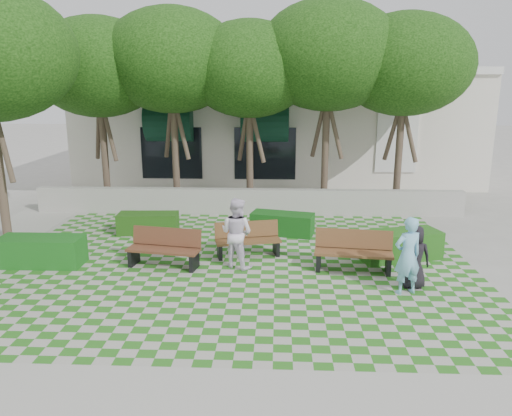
{
  "coord_description": "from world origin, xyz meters",
  "views": [
    {
      "loc": [
        1.05,
        -10.9,
        4.53
      ],
      "look_at": [
        0.5,
        1.5,
        1.4
      ],
      "focal_mm": 35.0,
      "sensor_mm": 36.0,
      "label": 1
    }
  ],
  "objects_px": {
    "hedge_midleft": "(148,223)",
    "person_blue": "(408,256)",
    "hedge_midright": "(282,224)",
    "person_dark": "(414,257)",
    "hedge_west": "(41,251)",
    "bench_mid": "(248,240)",
    "bench_east": "(353,252)",
    "person_white": "(237,233)",
    "bench_west": "(164,249)",
    "hedge_east": "(400,245)"
  },
  "relations": [
    {
      "from": "person_white",
      "to": "bench_mid",
      "type": "bearing_deg",
      "value": -76.92
    },
    {
      "from": "bench_east",
      "to": "hedge_midright",
      "type": "bearing_deg",
      "value": 127.15
    },
    {
      "from": "hedge_west",
      "to": "person_dark",
      "type": "height_order",
      "value": "person_dark"
    },
    {
      "from": "bench_mid",
      "to": "hedge_midleft",
      "type": "relative_size",
      "value": 1.0
    },
    {
      "from": "bench_west",
      "to": "person_dark",
      "type": "xyz_separation_m",
      "value": [
        5.92,
        -1.1,
        0.27
      ]
    },
    {
      "from": "hedge_east",
      "to": "hedge_midleft",
      "type": "xyz_separation_m",
      "value": [
        -7.21,
        1.97,
        -0.05
      ]
    },
    {
      "from": "hedge_midright",
      "to": "person_blue",
      "type": "distance_m",
      "value": 5.13
    },
    {
      "from": "hedge_midright",
      "to": "person_dark",
      "type": "bearing_deg",
      "value": -53.86
    },
    {
      "from": "hedge_midright",
      "to": "person_white",
      "type": "relative_size",
      "value": 1.06
    },
    {
      "from": "bench_mid",
      "to": "bench_west",
      "type": "relative_size",
      "value": 0.95
    },
    {
      "from": "hedge_east",
      "to": "hedge_west",
      "type": "bearing_deg",
      "value": -174.49
    },
    {
      "from": "hedge_east",
      "to": "person_dark",
      "type": "xyz_separation_m",
      "value": [
        -0.15,
        -1.94,
        0.36
      ]
    },
    {
      "from": "bench_east",
      "to": "person_white",
      "type": "relative_size",
      "value": 1.1
    },
    {
      "from": "bench_mid",
      "to": "bench_east",
      "type": "bearing_deg",
      "value": -33.23
    },
    {
      "from": "hedge_east",
      "to": "hedge_midleft",
      "type": "height_order",
      "value": "hedge_east"
    },
    {
      "from": "person_blue",
      "to": "bench_mid",
      "type": "bearing_deg",
      "value": -51.34
    },
    {
      "from": "bench_west",
      "to": "person_white",
      "type": "distance_m",
      "value": 1.88
    },
    {
      "from": "hedge_east",
      "to": "hedge_west",
      "type": "height_order",
      "value": "hedge_east"
    },
    {
      "from": "bench_mid",
      "to": "person_blue",
      "type": "bearing_deg",
      "value": -46.01
    },
    {
      "from": "bench_mid",
      "to": "hedge_east",
      "type": "relative_size",
      "value": 0.85
    },
    {
      "from": "person_white",
      "to": "person_dark",
      "type": "bearing_deg",
      "value": -167.68
    },
    {
      "from": "bench_east",
      "to": "hedge_west",
      "type": "height_order",
      "value": "bench_east"
    },
    {
      "from": "bench_mid",
      "to": "hedge_midleft",
      "type": "distance_m",
      "value": 3.72
    },
    {
      "from": "hedge_midright",
      "to": "hedge_west",
      "type": "xyz_separation_m",
      "value": [
        -6.15,
        -2.96,
        0.04
      ]
    },
    {
      "from": "hedge_midleft",
      "to": "person_blue",
      "type": "bearing_deg",
      "value": -31.89
    },
    {
      "from": "hedge_midleft",
      "to": "person_dark",
      "type": "xyz_separation_m",
      "value": [
        7.06,
        -3.91,
        0.41
      ]
    },
    {
      "from": "person_dark",
      "to": "person_white",
      "type": "xyz_separation_m",
      "value": [
        -4.09,
        1.14,
        0.16
      ]
    },
    {
      "from": "person_blue",
      "to": "bench_west",
      "type": "bearing_deg",
      "value": -32.81
    },
    {
      "from": "bench_west",
      "to": "hedge_midright",
      "type": "bearing_deg",
      "value": 54.23
    },
    {
      "from": "bench_west",
      "to": "hedge_midleft",
      "type": "xyz_separation_m",
      "value": [
        -1.14,
        2.81,
        -0.14
      ]
    },
    {
      "from": "hedge_east",
      "to": "hedge_midleft",
      "type": "distance_m",
      "value": 7.47
    },
    {
      "from": "bench_mid",
      "to": "hedge_west",
      "type": "xyz_separation_m",
      "value": [
        -5.2,
        -0.95,
        -0.07
      ]
    },
    {
      "from": "person_white",
      "to": "hedge_midright",
      "type": "bearing_deg",
      "value": -84.26
    },
    {
      "from": "bench_west",
      "to": "hedge_midleft",
      "type": "relative_size",
      "value": 1.05
    },
    {
      "from": "hedge_east",
      "to": "person_blue",
      "type": "xyz_separation_m",
      "value": [
        -0.39,
        -2.27,
        0.5
      ]
    },
    {
      "from": "hedge_midright",
      "to": "hedge_midleft",
      "type": "relative_size",
      "value": 1.04
    },
    {
      "from": "hedge_midleft",
      "to": "hedge_west",
      "type": "height_order",
      "value": "hedge_west"
    },
    {
      "from": "hedge_midright",
      "to": "person_white",
      "type": "xyz_separation_m",
      "value": [
        -1.17,
        -2.87,
        0.56
      ]
    },
    {
      "from": "hedge_midright",
      "to": "person_dark",
      "type": "xyz_separation_m",
      "value": [
        2.93,
        -4.01,
        0.4
      ]
    },
    {
      "from": "bench_east",
      "to": "hedge_east",
      "type": "distance_m",
      "value": 1.63
    },
    {
      "from": "bench_east",
      "to": "hedge_midright",
      "type": "height_order",
      "value": "bench_east"
    },
    {
      "from": "hedge_midright",
      "to": "hedge_west",
      "type": "relative_size",
      "value": 0.9
    },
    {
      "from": "bench_east",
      "to": "hedge_midright",
      "type": "xyz_separation_m",
      "value": [
        -1.73,
        2.98,
        -0.15
      ]
    },
    {
      "from": "hedge_west",
      "to": "person_blue",
      "type": "bearing_deg",
      "value": -8.88
    },
    {
      "from": "bench_mid",
      "to": "person_blue",
      "type": "xyz_separation_m",
      "value": [
        3.62,
        -2.33,
        0.44
      ]
    },
    {
      "from": "bench_east",
      "to": "person_dark",
      "type": "bearing_deg",
      "value": -33.54
    },
    {
      "from": "hedge_midright",
      "to": "person_blue",
      "type": "bearing_deg",
      "value": -58.29
    },
    {
      "from": "person_dark",
      "to": "person_white",
      "type": "bearing_deg",
      "value": -14.86
    },
    {
      "from": "bench_east",
      "to": "hedge_west",
      "type": "bearing_deg",
      "value": -173.11
    },
    {
      "from": "hedge_midright",
      "to": "person_dark",
      "type": "distance_m",
      "value": 4.98
    }
  ]
}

